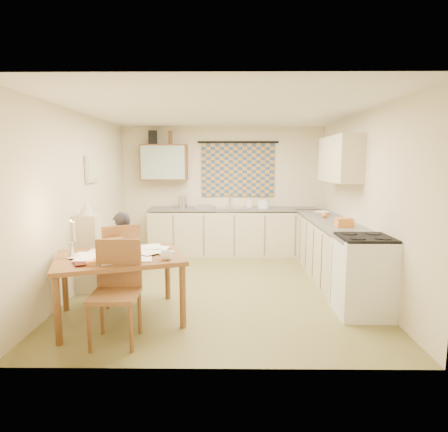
{
  "coord_description": "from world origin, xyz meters",
  "views": [
    {
      "loc": [
        0.1,
        -5.31,
        1.79
      ],
      "look_at": [
        0.04,
        0.2,
        1.01
      ],
      "focal_mm": 30.0,
      "sensor_mm": 36.0,
      "label": 1
    }
  ],
  "objects_px": {
    "person": "(122,257)",
    "counter_right": "(333,252)",
    "counter_back": "(234,232)",
    "chair_far": "(120,278)",
    "dining_table": "(121,287)",
    "stove": "(363,276)",
    "shelf_stand": "(89,253)"
  },
  "relations": [
    {
      "from": "person",
      "to": "counter_right",
      "type": "bearing_deg",
      "value": 172.49
    },
    {
      "from": "counter_back",
      "to": "chair_far",
      "type": "xyz_separation_m",
      "value": [
        -1.51,
        -2.6,
        -0.13
      ]
    },
    {
      "from": "dining_table",
      "to": "chair_far",
      "type": "distance_m",
      "value": 0.56
    },
    {
      "from": "counter_right",
      "to": "stove",
      "type": "distance_m",
      "value": 1.28
    },
    {
      "from": "person",
      "to": "shelf_stand",
      "type": "distance_m",
      "value": 0.7
    },
    {
      "from": "counter_right",
      "to": "stove",
      "type": "height_order",
      "value": "stove"
    },
    {
      "from": "counter_back",
      "to": "chair_far",
      "type": "bearing_deg",
      "value": -120.26
    },
    {
      "from": "shelf_stand",
      "to": "counter_right",
      "type": "bearing_deg",
      "value": 8.05
    },
    {
      "from": "counter_right",
      "to": "chair_far",
      "type": "xyz_separation_m",
      "value": [
        -2.99,
        -0.9,
        -0.13
      ]
    },
    {
      "from": "stove",
      "to": "dining_table",
      "type": "relative_size",
      "value": 0.58
    },
    {
      "from": "counter_back",
      "to": "person",
      "type": "distance_m",
      "value": 2.98
    },
    {
      "from": "chair_far",
      "to": "counter_back",
      "type": "bearing_deg",
      "value": -147.23
    },
    {
      "from": "shelf_stand",
      "to": "dining_table",
      "type": "bearing_deg",
      "value": -52.88
    },
    {
      "from": "counter_right",
      "to": "dining_table",
      "type": "relative_size",
      "value": 1.8
    },
    {
      "from": "shelf_stand",
      "to": "person",
      "type": "bearing_deg",
      "value": -33.66
    },
    {
      "from": "person",
      "to": "shelf_stand",
      "type": "bearing_deg",
      "value": -57.86
    },
    {
      "from": "person",
      "to": "stove",
      "type": "bearing_deg",
      "value": 148.19
    },
    {
      "from": "stove",
      "to": "chair_far",
      "type": "xyz_separation_m",
      "value": [
        -2.99,
        0.39,
        -0.15
      ]
    },
    {
      "from": "person",
      "to": "shelf_stand",
      "type": "relative_size",
      "value": 1.08
    },
    {
      "from": "counter_right",
      "to": "stove",
      "type": "bearing_deg",
      "value": -90.0
    },
    {
      "from": "counter_right",
      "to": "dining_table",
      "type": "height_order",
      "value": "counter_right"
    },
    {
      "from": "counter_right",
      "to": "shelf_stand",
      "type": "height_order",
      "value": "shelf_stand"
    },
    {
      "from": "stove",
      "to": "person",
      "type": "height_order",
      "value": "person"
    },
    {
      "from": "counter_right",
      "to": "chair_far",
      "type": "relative_size",
      "value": 2.86
    },
    {
      "from": "stove",
      "to": "counter_back",
      "type": "bearing_deg",
      "value": 116.35
    },
    {
      "from": "counter_back",
      "to": "dining_table",
      "type": "relative_size",
      "value": 2.01
    },
    {
      "from": "counter_back",
      "to": "chair_far",
      "type": "relative_size",
      "value": 3.19
    },
    {
      "from": "chair_far",
      "to": "person",
      "type": "distance_m",
      "value": 0.27
    },
    {
      "from": "chair_far",
      "to": "stove",
      "type": "bearing_deg",
      "value": 145.7
    },
    {
      "from": "counter_back",
      "to": "dining_table",
      "type": "xyz_separation_m",
      "value": [
        -1.36,
        -3.13,
        -0.07
      ]
    },
    {
      "from": "stove",
      "to": "chair_far",
      "type": "relative_size",
      "value": 0.92
    },
    {
      "from": "dining_table",
      "to": "shelf_stand",
      "type": "distance_m",
      "value": 1.18
    }
  ]
}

